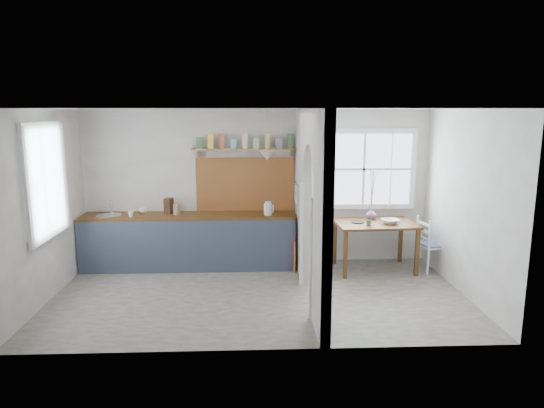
{
  "coord_description": "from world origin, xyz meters",
  "views": [
    {
      "loc": [
        -0.09,
        -6.51,
        2.58
      ],
      "look_at": [
        0.19,
        0.23,
        1.27
      ],
      "focal_mm": 32.0,
      "sensor_mm": 36.0,
      "label": 1
    }
  ],
  "objects_px": {
    "chair_left": "(319,247)",
    "vase": "(371,214)",
    "dining_table": "(374,246)",
    "chair_right": "(433,244)",
    "kettle": "(268,208)"
  },
  "relations": [
    {
      "from": "dining_table",
      "to": "chair_left",
      "type": "bearing_deg",
      "value": -178.09
    },
    {
      "from": "chair_left",
      "to": "chair_right",
      "type": "xyz_separation_m",
      "value": [
        1.85,
        0.0,
        0.03
      ]
    },
    {
      "from": "dining_table",
      "to": "chair_left",
      "type": "height_order",
      "value": "chair_left"
    },
    {
      "from": "chair_left",
      "to": "dining_table",
      "type": "bearing_deg",
      "value": 95.15
    },
    {
      "from": "dining_table",
      "to": "chair_right",
      "type": "xyz_separation_m",
      "value": [
        0.94,
        -0.08,
        0.05
      ]
    },
    {
      "from": "chair_left",
      "to": "chair_right",
      "type": "height_order",
      "value": "chair_right"
    },
    {
      "from": "chair_left",
      "to": "kettle",
      "type": "height_order",
      "value": "kettle"
    },
    {
      "from": "chair_left",
      "to": "vase",
      "type": "height_order",
      "value": "vase"
    },
    {
      "from": "chair_right",
      "to": "kettle",
      "type": "bearing_deg",
      "value": 73.54
    },
    {
      "from": "chair_left",
      "to": "kettle",
      "type": "xyz_separation_m",
      "value": [
        -0.82,
        0.25,
        0.6
      ]
    },
    {
      "from": "chair_right",
      "to": "kettle",
      "type": "distance_m",
      "value": 2.74
    },
    {
      "from": "chair_left",
      "to": "chair_right",
      "type": "distance_m",
      "value": 1.85
    },
    {
      "from": "dining_table",
      "to": "chair_left",
      "type": "distance_m",
      "value": 0.92
    },
    {
      "from": "chair_left",
      "to": "chair_right",
      "type": "relative_size",
      "value": 0.94
    },
    {
      "from": "chair_right",
      "to": "vase",
      "type": "xyz_separation_m",
      "value": [
        -0.95,
        0.33,
        0.44
      ]
    }
  ]
}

